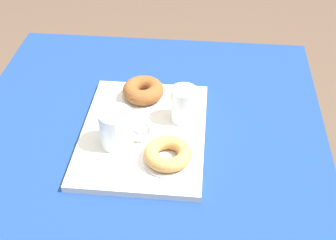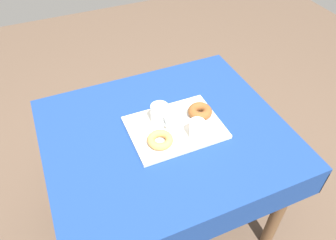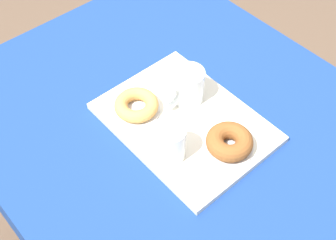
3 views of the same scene
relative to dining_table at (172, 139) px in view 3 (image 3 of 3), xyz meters
The scene contains 9 objects.
ground_plane 0.63m from the dining_table, ahead, with size 6.00×6.00×0.00m, color brown.
dining_table is the anchor object (origin of this frame).
serving_tray 0.13m from the dining_table, ahead, with size 0.43×0.32×0.02m, color silver.
tea_mug_left 0.18m from the dining_table, 94.94° to the left, with size 0.08×0.13×0.10m.
water_glass_near 0.23m from the dining_table, 42.85° to the right, with size 0.07×0.07×0.09m.
donut_plate_left 0.16m from the dining_table, 128.00° to the right, with size 0.12×0.12×0.01m, color silver.
sugar_donut_left 0.18m from the dining_table, 128.00° to the right, with size 0.12×0.12×0.03m, color tan.
donut_plate_right 0.23m from the dining_table, ahead, with size 0.12×0.12×0.01m, color silver.
sugar_donut_right 0.24m from the dining_table, ahead, with size 0.12×0.12×0.04m, color brown.
Camera 3 is at (0.59, -0.53, 1.67)m, focal length 48.97 mm.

